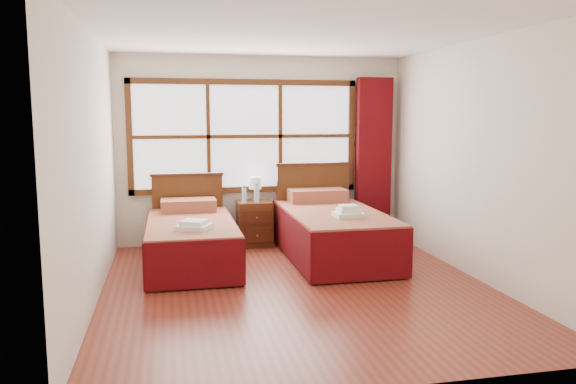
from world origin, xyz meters
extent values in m
plane|color=maroon|center=(0.00, 0.00, 0.00)|extent=(4.50, 4.50, 0.00)
plane|color=white|center=(0.00, 0.00, 2.60)|extent=(4.50, 4.50, 0.00)
plane|color=silver|center=(0.00, 2.25, 1.30)|extent=(4.00, 0.00, 4.00)
plane|color=silver|center=(-2.00, 0.00, 1.30)|extent=(0.00, 4.50, 4.50)
plane|color=silver|center=(2.00, 0.00, 1.30)|extent=(0.00, 4.50, 4.50)
cube|color=white|center=(-0.25, 2.22, 1.50)|extent=(3.00, 0.02, 1.40)
cube|color=#49260F|center=(-0.25, 2.20, 0.76)|extent=(3.16, 0.06, 0.08)
cube|color=#49260F|center=(-0.25, 2.20, 2.24)|extent=(3.16, 0.06, 0.08)
cube|color=#49260F|center=(-1.79, 2.20, 1.50)|extent=(0.08, 0.06, 1.56)
cube|color=#49260F|center=(1.29, 2.20, 1.50)|extent=(0.08, 0.06, 1.56)
cube|color=#49260F|center=(-0.75, 2.20, 1.50)|extent=(0.05, 0.05, 1.40)
cube|color=#49260F|center=(0.25, 2.20, 1.50)|extent=(0.05, 0.05, 1.40)
cube|color=#49260F|center=(-0.25, 2.20, 1.50)|extent=(3.00, 0.05, 0.05)
cube|color=#59080D|center=(1.60, 2.11, 1.17)|extent=(0.50, 0.16, 2.30)
cube|color=#3D1A0C|center=(-1.05, 1.13, 0.15)|extent=(0.91, 1.81, 0.30)
cube|color=maroon|center=(-1.05, 1.13, 0.42)|extent=(1.01, 2.01, 0.25)
cube|color=#5B090D|center=(-1.56, 1.13, 0.27)|extent=(0.03, 2.01, 0.50)
cube|color=#5B090D|center=(-0.54, 1.13, 0.27)|extent=(0.03, 2.01, 0.50)
cube|color=#5B090D|center=(-1.05, 0.13, 0.27)|extent=(1.01, 0.03, 0.50)
cube|color=maroon|center=(-1.05, 1.86, 0.62)|extent=(0.71, 0.41, 0.16)
cube|color=#49260F|center=(-1.05, 2.14, 0.49)|extent=(0.94, 0.06, 0.98)
cube|color=#3D1A0C|center=(-1.05, 2.14, 0.99)|extent=(0.98, 0.08, 0.04)
cube|color=#3D1A0C|center=(0.71, 1.13, 0.16)|extent=(1.01, 2.01, 0.33)
cube|color=maroon|center=(0.71, 1.13, 0.46)|extent=(1.13, 2.23, 0.27)
cube|color=#5B090D|center=(0.15, 1.13, 0.30)|extent=(0.03, 2.23, 0.56)
cube|color=#5B090D|center=(1.28, 1.13, 0.30)|extent=(0.03, 2.23, 0.56)
cube|color=#5B090D|center=(0.71, 0.02, 0.30)|extent=(1.13, 0.03, 0.56)
cube|color=maroon|center=(0.71, 1.94, 0.69)|extent=(0.79, 0.46, 0.17)
cube|color=#49260F|center=(0.71, 2.14, 0.55)|extent=(1.05, 0.06, 1.09)
cube|color=#3D1A0C|center=(0.71, 2.14, 1.10)|extent=(1.09, 0.08, 0.04)
cube|color=#49260F|center=(-0.16, 2.00, 0.31)|extent=(0.46, 0.41, 0.62)
cube|color=#3D1A0C|center=(-0.16, 1.78, 0.19)|extent=(0.41, 0.02, 0.19)
cube|color=#3D1A0C|center=(-0.16, 1.78, 0.43)|extent=(0.41, 0.02, 0.19)
sphere|color=#A47E37|center=(-0.16, 1.76, 0.19)|extent=(0.03, 0.03, 0.03)
sphere|color=#A47E37|center=(-0.16, 1.76, 0.43)|extent=(0.03, 0.03, 0.03)
cube|color=white|center=(-1.04, 0.63, 0.57)|extent=(0.44, 0.42, 0.05)
cube|color=white|center=(-1.04, 0.63, 0.62)|extent=(0.33, 0.31, 0.05)
cube|color=white|center=(0.77, 0.71, 0.63)|extent=(0.33, 0.29, 0.05)
cube|color=white|center=(0.77, 0.71, 0.68)|extent=(0.25, 0.22, 0.05)
cube|color=white|center=(0.77, 0.71, 0.72)|extent=(0.21, 0.18, 0.04)
cylinder|color=gold|center=(-0.12, 2.10, 0.63)|extent=(0.10, 0.10, 0.02)
cylinder|color=gold|center=(-0.12, 2.10, 0.71)|extent=(0.02, 0.02, 0.14)
cylinder|color=silver|center=(-0.12, 2.10, 0.86)|extent=(0.17, 0.17, 0.17)
cylinder|color=silver|center=(-0.31, 1.89, 0.72)|extent=(0.06, 0.06, 0.21)
cylinder|color=blue|center=(-0.31, 1.89, 0.84)|extent=(0.03, 0.03, 0.03)
cylinder|color=silver|center=(-0.14, 1.88, 0.73)|extent=(0.07, 0.07, 0.23)
cylinder|color=blue|center=(-0.14, 1.88, 0.87)|extent=(0.03, 0.03, 0.03)
camera|label=1|loc=(-1.28, -5.53, 1.79)|focal=35.00mm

